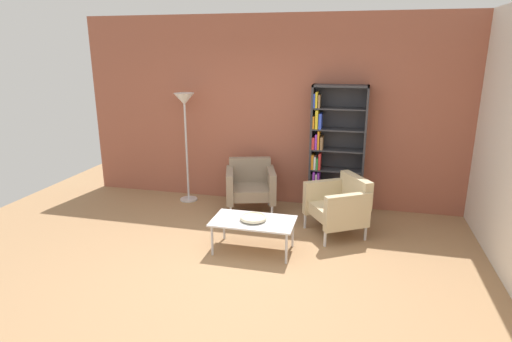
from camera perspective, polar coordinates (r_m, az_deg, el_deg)
name	(u,v)px	position (r m, az deg, el deg)	size (l,w,h in m)	color
ground_plane	(236,274)	(4.82, -2.69, -13.66)	(8.32, 8.32, 0.00)	#9E7751
brick_back_panel	(280,112)	(6.64, 3.25, 7.94)	(6.40, 0.12, 2.90)	#9E5642
bookshelf_tall	(332,152)	(6.43, 10.19, 2.58)	(0.80, 0.30, 1.90)	#333338
coffee_table_low	(253,223)	(5.16, -0.37, -6.97)	(1.00, 0.56, 0.40)	silver
decorative_bowl	(253,218)	(5.13, -0.37, -6.29)	(0.32, 0.32, 0.05)	beige
armchair_by_bookshelf	(250,185)	(6.41, -0.75, -1.84)	(0.87, 0.83, 0.78)	gray
armchair_spare_guest	(340,204)	(5.72, 11.23, -4.41)	(0.92, 0.94, 0.78)	#C6B289
floor_lamp_torchiere	(185,112)	(6.72, -9.57, 7.84)	(0.32, 0.32, 1.74)	silver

